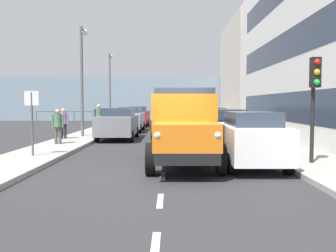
% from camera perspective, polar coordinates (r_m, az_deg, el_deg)
% --- Properties ---
extents(ground_plane, '(80.00, 80.00, 0.00)m').
position_cam_1_polar(ground_plane, '(20.08, -0.21, -2.12)').
color(ground_plane, '#2D2D30').
extents(sidewalk_left, '(2.23, 38.72, 0.15)m').
position_cam_1_polar(sidewalk_left, '(20.57, 13.08, -1.86)').
color(sidewalk_left, '#9E9993').
rests_on(sidewalk_left, ground_plane).
extents(sidewalk_right, '(2.23, 38.72, 0.15)m').
position_cam_1_polar(sidewalk_right, '(20.67, -13.44, -1.84)').
color(sidewalk_right, '#9E9993').
rests_on(sidewalk_right, ground_plane).
extents(road_centreline_markings, '(0.12, 33.98, 0.01)m').
position_cam_1_polar(road_centreline_markings, '(19.03, -0.24, -2.42)').
color(road_centreline_markings, silver).
rests_on(road_centreline_markings, ground_plane).
extents(building_far_block, '(8.40, 11.84, 9.84)m').
position_cam_1_polar(building_far_block, '(37.26, 15.84, 7.91)').
color(building_far_block, beige).
rests_on(building_far_block, ground_plane).
extents(sea_horizon, '(80.00, 0.80, 5.00)m').
position_cam_1_polar(sea_horizon, '(42.35, 0.10, 4.22)').
color(sea_horizon, gray).
rests_on(sea_horizon, ground_plane).
extents(seawall_railing, '(28.08, 0.08, 1.20)m').
position_cam_1_polar(seawall_railing, '(38.76, 0.08, 1.95)').
color(seawall_railing, '#4C5156').
rests_on(seawall_railing, ground_plane).
extents(truck_vintage_orange, '(2.17, 5.64, 2.43)m').
position_cam_1_polar(truck_vintage_orange, '(11.30, 2.49, -0.49)').
color(truck_vintage_orange, black).
rests_on(truck_vintage_orange, ground_plane).
extents(car_white_kerbside_near, '(1.75, 3.99, 1.72)m').
position_cam_1_polar(car_white_kerbside_near, '(11.58, 12.65, -1.90)').
color(car_white_kerbside_near, white).
rests_on(car_white_kerbside_near, ground_plane).
extents(car_black_kerbside_1, '(1.79, 4.59, 1.72)m').
position_cam_1_polar(car_black_kerbside_1, '(16.68, 8.86, -0.22)').
color(car_black_kerbside_1, black).
rests_on(car_black_kerbside_1, ground_plane).
extents(car_navy_kerbside_2, '(1.79, 4.28, 1.72)m').
position_cam_1_polar(car_navy_kerbside_2, '(22.15, 6.76, 0.71)').
color(car_navy_kerbside_2, navy).
rests_on(car_navy_kerbside_2, ground_plane).
extents(car_maroon_kerbside_3, '(1.92, 4.58, 1.72)m').
position_cam_1_polar(car_maroon_kerbside_3, '(28.12, 5.40, 1.31)').
color(car_maroon_kerbside_3, maroon).
rests_on(car_maroon_kerbside_3, ground_plane).
extents(car_grey_oppositeside_0, '(1.98, 4.43, 1.72)m').
position_cam_1_polar(car_grey_oppositeside_0, '(20.27, -7.76, 0.45)').
color(car_grey_oppositeside_0, slate).
rests_on(car_grey_oppositeside_0, ground_plane).
extents(car_silver_oppositeside_1, '(1.87, 4.67, 1.72)m').
position_cam_1_polar(car_silver_oppositeside_1, '(26.05, -5.95, 1.13)').
color(car_silver_oppositeside_1, '#B7BABF').
rests_on(car_silver_oppositeside_1, ground_plane).
extents(car_red_oppositeside_2, '(1.94, 4.13, 1.72)m').
position_cam_1_polar(car_red_oppositeside_2, '(31.87, -4.79, 1.57)').
color(car_red_oppositeside_2, '#B21E1E').
rests_on(car_red_oppositeside_2, ground_plane).
extents(pedestrian_with_bag, '(0.53, 0.34, 1.57)m').
position_cam_1_polar(pedestrian_with_bag, '(17.24, -16.74, 0.37)').
color(pedestrian_with_bag, '#4C473D').
rests_on(pedestrian_with_bag, sidewalk_right).
extents(pedestrian_couple_a, '(0.53, 0.34, 1.57)m').
position_cam_1_polar(pedestrian_couple_a, '(19.79, -15.94, 0.76)').
color(pedestrian_couple_a, black).
rests_on(pedestrian_couple_a, sidewalk_right).
extents(pedestrian_in_dark_coat, '(0.53, 0.34, 1.78)m').
position_cam_1_polar(pedestrian_in_dark_coat, '(21.85, -10.67, 1.44)').
color(pedestrian_in_dark_coat, '#4C473D').
rests_on(pedestrian_in_dark_coat, sidewalk_right).
extents(traffic_light_near, '(0.28, 0.41, 3.20)m').
position_cam_1_polar(traffic_light_near, '(11.97, 21.79, 5.68)').
color(traffic_light_near, black).
rests_on(traffic_light_near, sidewalk_left).
extents(lamp_post_promenade, '(0.32, 1.14, 6.10)m').
position_cam_1_polar(lamp_post_promenade, '(21.37, -13.15, 8.35)').
color(lamp_post_promenade, '#59595B').
rests_on(lamp_post_promenade, sidewalk_right).
extents(lamp_post_far, '(0.32, 1.14, 5.98)m').
position_cam_1_polar(lamp_post_far, '(31.51, -8.98, 6.70)').
color(lamp_post_far, '#59595B').
rests_on(lamp_post_far, sidewalk_right).
extents(street_sign, '(0.50, 0.07, 2.25)m').
position_cam_1_polar(street_sign, '(13.61, -20.37, 2.09)').
color(street_sign, '#4C4C4C').
rests_on(street_sign, sidewalk_right).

